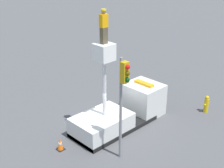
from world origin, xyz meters
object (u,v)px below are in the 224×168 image
object	(u,v)px
fire_hydrant	(206,104)
traffic_cone_rear	(60,144)
traffic_light_pole	(123,90)
bucket_truck	(122,111)
worker	(104,27)

from	to	relation	value
fire_hydrant	traffic_cone_rear	size ratio (longest dim) A/B	1.62
traffic_light_pole	traffic_cone_rear	world-z (taller)	traffic_light_pole
bucket_truck	fire_hydrant	distance (m)	5.67
traffic_light_pole	fire_hydrant	bearing A→B (deg)	-2.96
bucket_truck	traffic_cone_rear	size ratio (longest dim) A/B	8.76
worker	traffic_cone_rear	bearing A→B (deg)	172.35
bucket_truck	fire_hydrant	xyz separation A→B (m)	(4.95, -2.75, -0.30)
traffic_cone_rear	traffic_light_pole	bearing A→B (deg)	-56.39
traffic_light_pole	traffic_cone_rear	distance (m)	4.75
worker	traffic_light_pole	world-z (taller)	worker
worker	traffic_cone_rear	world-z (taller)	worker
bucket_truck	fire_hydrant	size ratio (longest dim) A/B	5.42
fire_hydrant	bucket_truck	bearing A→B (deg)	150.98
bucket_truck	traffic_light_pole	world-z (taller)	traffic_light_pole
worker	fire_hydrant	xyz separation A→B (m)	(6.36, -2.75, -5.59)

